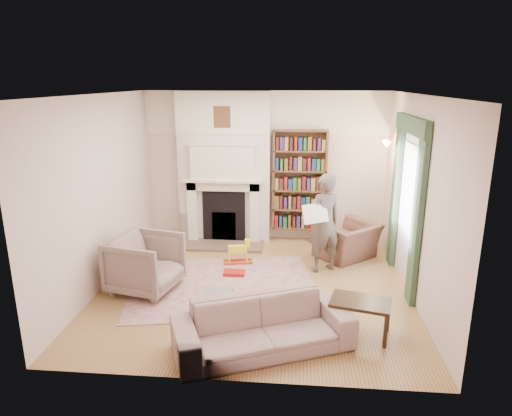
# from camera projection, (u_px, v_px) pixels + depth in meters

# --- Properties ---
(floor) EXTENTS (4.50, 4.50, 0.00)m
(floor) POSITION_uv_depth(u_px,v_px,m) (255.00, 286.00, 6.85)
(floor) COLOR brown
(floor) RESTS_ON ground
(ceiling) EXTENTS (4.50, 4.50, 0.00)m
(ceiling) POSITION_uv_depth(u_px,v_px,m) (254.00, 94.00, 6.09)
(ceiling) COLOR white
(ceiling) RESTS_ON wall_back
(wall_back) EXTENTS (4.50, 0.00, 4.50)m
(wall_back) POSITION_uv_depth(u_px,v_px,m) (265.00, 167.00, 8.63)
(wall_back) COLOR beige
(wall_back) RESTS_ON floor
(wall_front) EXTENTS (4.50, 0.00, 4.50)m
(wall_front) POSITION_uv_depth(u_px,v_px,m) (233.00, 254.00, 4.31)
(wall_front) COLOR beige
(wall_front) RESTS_ON floor
(wall_left) EXTENTS (0.00, 4.50, 4.50)m
(wall_left) POSITION_uv_depth(u_px,v_px,m) (101.00, 193.00, 6.66)
(wall_left) COLOR beige
(wall_left) RESTS_ON floor
(wall_right) EXTENTS (0.00, 4.50, 4.50)m
(wall_right) POSITION_uv_depth(u_px,v_px,m) (417.00, 199.00, 6.28)
(wall_right) COLOR beige
(wall_right) RESTS_ON floor
(fireplace) EXTENTS (1.70, 0.58, 2.80)m
(fireplace) POSITION_uv_depth(u_px,v_px,m) (224.00, 169.00, 8.50)
(fireplace) COLOR beige
(fireplace) RESTS_ON floor
(bookcase) EXTENTS (1.00, 0.24, 1.85)m
(bookcase) POSITION_uv_depth(u_px,v_px,m) (299.00, 180.00, 8.51)
(bookcase) COLOR brown
(bookcase) RESTS_ON floor
(window) EXTENTS (0.02, 0.90, 1.30)m
(window) POSITION_uv_depth(u_px,v_px,m) (409.00, 189.00, 6.65)
(window) COLOR silver
(window) RESTS_ON wall_right
(curtain_left) EXTENTS (0.07, 0.32, 2.40)m
(curtain_left) POSITION_uv_depth(u_px,v_px,m) (417.00, 220.00, 6.05)
(curtain_left) COLOR #304C33
(curtain_left) RESTS_ON floor
(curtain_right) EXTENTS (0.07, 0.32, 2.40)m
(curtain_right) POSITION_uv_depth(u_px,v_px,m) (396.00, 194.00, 7.39)
(curtain_right) COLOR #304C33
(curtain_right) RESTS_ON floor
(pelmet) EXTENTS (0.09, 1.70, 0.24)m
(pelmet) POSITION_uv_depth(u_px,v_px,m) (412.00, 125.00, 6.40)
(pelmet) COLOR #304C33
(pelmet) RESTS_ON wall_right
(wall_sconce) EXTENTS (0.20, 0.24, 0.24)m
(wall_sconce) POSITION_uv_depth(u_px,v_px,m) (384.00, 147.00, 7.60)
(wall_sconce) COLOR gold
(wall_sconce) RESTS_ON wall_right
(rug) EXTENTS (3.08, 2.58, 0.01)m
(rug) POSITION_uv_depth(u_px,v_px,m) (223.00, 285.00, 6.86)
(rug) COLOR #C1B592
(rug) RESTS_ON floor
(armchair_reading) EXTENTS (1.26, 1.25, 0.62)m
(armchair_reading) POSITION_uv_depth(u_px,v_px,m) (347.00, 240.00, 7.89)
(armchair_reading) COLOR #492926
(armchair_reading) RESTS_ON floor
(armchair_left) EXTENTS (1.09, 1.07, 0.83)m
(armchair_left) POSITION_uv_depth(u_px,v_px,m) (145.00, 264.00, 6.62)
(armchair_left) COLOR gray
(armchair_left) RESTS_ON floor
(sofa) EXTENTS (2.17, 1.50, 0.59)m
(sofa) POSITION_uv_depth(u_px,v_px,m) (263.00, 326.00, 5.18)
(sofa) COLOR #AA988C
(sofa) RESTS_ON floor
(man_reading) EXTENTS (0.70, 0.62, 1.61)m
(man_reading) POSITION_uv_depth(u_px,v_px,m) (324.00, 223.00, 7.21)
(man_reading) COLOR #534942
(man_reading) RESTS_ON floor
(newspaper) EXTENTS (0.43, 0.32, 0.29)m
(newspaper) POSITION_uv_depth(u_px,v_px,m) (315.00, 213.00, 6.98)
(newspaper) COLOR white
(newspaper) RESTS_ON man_reading
(coffee_table) EXTENTS (0.79, 0.61, 0.45)m
(coffee_table) POSITION_uv_depth(u_px,v_px,m) (359.00, 318.00, 5.50)
(coffee_table) COLOR black
(coffee_table) RESTS_ON floor
(paraffin_heater) EXTENTS (0.31, 0.31, 0.55)m
(paraffin_heater) POSITION_uv_depth(u_px,v_px,m) (187.00, 227.00, 8.72)
(paraffin_heater) COLOR #A9ACB0
(paraffin_heater) RESTS_ON floor
(rocking_horse) EXTENTS (0.51, 0.28, 0.43)m
(rocking_horse) POSITION_uv_depth(u_px,v_px,m) (238.00, 252.00, 7.63)
(rocking_horse) COLOR yellow
(rocking_horse) RESTS_ON rug
(board_game) EXTENTS (0.43, 0.43, 0.03)m
(board_game) POSITION_uv_depth(u_px,v_px,m) (217.00, 294.00, 6.53)
(board_game) COLOR gold
(board_game) RESTS_ON rug
(game_box_lid) EXTENTS (0.33, 0.22, 0.05)m
(game_box_lid) POSITION_uv_depth(u_px,v_px,m) (234.00, 273.00, 7.23)
(game_box_lid) COLOR #AF1415
(game_box_lid) RESTS_ON rug
(comic_annuals) EXTENTS (0.77, 0.70, 0.02)m
(comic_annuals) POSITION_uv_depth(u_px,v_px,m) (268.00, 297.00, 6.47)
(comic_annuals) COLOR red
(comic_annuals) RESTS_ON rug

